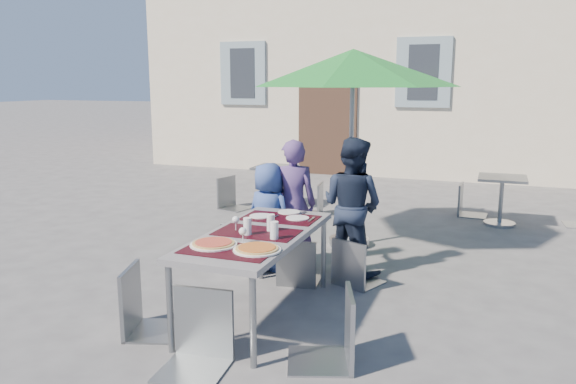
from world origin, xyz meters
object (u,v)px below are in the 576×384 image
at_px(chair_3, 142,260).
at_px(bg_chair_l_0, 231,174).
at_px(patio_umbrella, 353,70).
at_px(bg_chair_l_1, 468,181).
at_px(child_0, 269,216).
at_px(chair_1, 298,234).
at_px(pizza_near_left, 214,244).
at_px(pizza_near_right, 257,249).
at_px(dining_table, 257,239).
at_px(child_1, 293,204).
at_px(chair_2, 355,234).
at_px(child_2, 352,206).
at_px(bg_chair_r_0, 314,180).
at_px(cafe_table_0, 275,181).
at_px(chair_0, 242,220).
at_px(cafe_table_1, 501,193).
at_px(chair_5, 196,284).
at_px(chair_4, 335,283).

relative_size(chair_3, bg_chair_l_0, 1.09).
bearing_deg(patio_umbrella, bg_chair_l_1, 59.65).
relative_size(child_0, bg_chair_l_1, 1.27).
distance_m(child_0, bg_chair_l_1, 3.87).
bearing_deg(bg_chair_l_0, chair_1, -53.37).
xyz_separation_m(pizza_near_left, bg_chair_l_0, (-1.93, 4.25, -0.21)).
bearing_deg(bg_chair_l_1, chair_3, -113.43).
bearing_deg(pizza_near_right, bg_chair_l_0, 118.46).
distance_m(dining_table, pizza_near_left, 0.51).
bearing_deg(child_1, chair_2, 136.79).
xyz_separation_m(child_2, bg_chair_r_0, (-1.19, 2.42, -0.20)).
bearing_deg(cafe_table_0, chair_0, -74.78).
bearing_deg(cafe_table_1, bg_chair_l_0, -175.05).
bearing_deg(cafe_table_0, chair_1, -64.73).
relative_size(chair_1, chair_3, 0.87).
distance_m(child_1, chair_2, 0.87).
height_order(chair_0, cafe_table_0, chair_0).
relative_size(child_2, bg_chair_r_0, 1.59).
height_order(cafe_table_0, bg_chair_l_0, bg_chair_l_0).
xyz_separation_m(chair_1, chair_5, (-0.13, -1.80, 0.08)).
bearing_deg(chair_3, child_2, 59.08).
distance_m(child_1, cafe_table_1, 3.53).
distance_m(pizza_near_left, bg_chair_l_0, 4.67).
distance_m(child_1, chair_3, 2.06).
xyz_separation_m(cafe_table_0, bg_chair_l_0, (-0.65, -0.32, 0.13)).
bearing_deg(pizza_near_left, cafe_table_0, 105.73).
bearing_deg(chair_2, cafe_table_1, 66.17).
bearing_deg(bg_chair_l_0, chair_0, -61.77).
relative_size(pizza_near_left, child_2, 0.26).
height_order(bg_chair_r_0, bg_chair_l_1, bg_chair_l_1).
relative_size(dining_table, bg_chair_r_0, 2.02).
relative_size(pizza_near_right, chair_2, 0.40).
relative_size(child_2, patio_umbrella, 0.58).
height_order(chair_2, chair_4, chair_4).
bearing_deg(cafe_table_0, chair_3, -81.37).
bearing_deg(pizza_near_left, dining_table, 71.21).
bearing_deg(chair_4, bg_chair_l_1, 82.72).
distance_m(chair_1, chair_5, 1.81).
bearing_deg(patio_umbrella, pizza_near_left, -97.90).
distance_m(child_0, chair_2, 1.03).
height_order(pizza_near_left, bg_chair_r_0, bg_chair_r_0).
xyz_separation_m(pizza_near_left, chair_1, (0.25, 1.32, -0.24)).
bearing_deg(chair_5, bg_chair_r_0, 97.70).
height_order(pizza_near_right, bg_chair_l_1, bg_chair_l_1).
xyz_separation_m(chair_5, cafe_table_0, (-1.40, 5.05, -0.18)).
bearing_deg(chair_3, patio_umbrella, 72.19).
bearing_deg(child_1, cafe_table_1, -147.41).
distance_m(pizza_near_left, patio_umbrella, 3.19).
bearing_deg(chair_0, child_2, 19.74).
bearing_deg(pizza_near_right, chair_1, 95.66).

